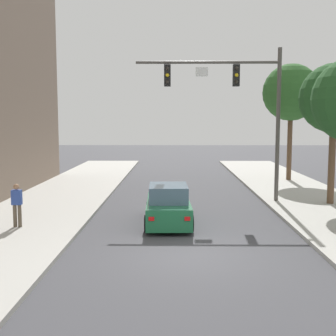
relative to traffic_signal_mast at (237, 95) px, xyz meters
name	(u,v)px	position (x,y,z in m)	size (l,w,h in m)	color
ground_plane	(191,255)	(-2.58, -8.53, -5.37)	(120.00, 120.00, 0.00)	#424247
traffic_signal_mast	(237,95)	(0.00, 0.00, 0.00)	(7.09, 0.38, 7.50)	#514C47
car_lead_green	(168,206)	(-3.33, -4.41, -4.64)	(1.94, 4.29, 1.60)	#1E663D
pedestrian_sidewalk_left_walker	(17,203)	(-9.00, -5.59, -4.30)	(0.36, 0.22, 1.64)	brown
street_tree_second	(334,99)	(4.47, -0.71, -0.20)	(3.28, 3.28, 6.69)	brown
street_tree_third	(291,93)	(4.66, 7.74, 0.59)	(3.75, 3.75, 7.71)	brown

